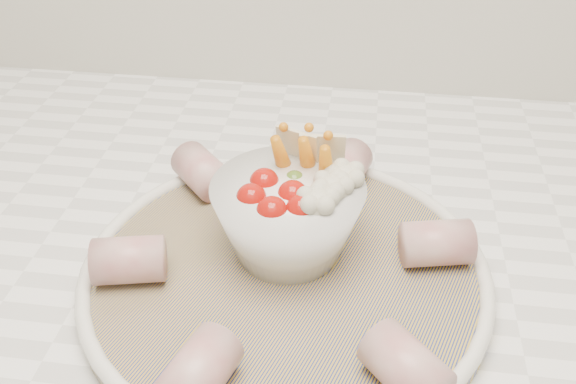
# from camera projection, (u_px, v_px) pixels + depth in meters

# --- Properties ---
(serving_platter) EXTENTS (0.41, 0.41, 0.02)m
(serving_platter) POSITION_uv_depth(u_px,v_px,m) (285.00, 273.00, 0.51)
(serving_platter) COLOR navy
(serving_platter) RESTS_ON kitchen_counter
(veggie_bowl) EXTENTS (0.12, 0.12, 0.10)m
(veggie_bowl) POSITION_uv_depth(u_px,v_px,m) (290.00, 214.00, 0.51)
(veggie_bowl) COLOR white
(veggie_bowl) RESTS_ON serving_platter
(cured_meat_rolls) EXTENTS (0.30, 0.31, 0.04)m
(cured_meat_rolls) POSITION_uv_depth(u_px,v_px,m) (285.00, 251.00, 0.50)
(cured_meat_rolls) COLOR #A94D50
(cured_meat_rolls) RESTS_ON serving_platter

